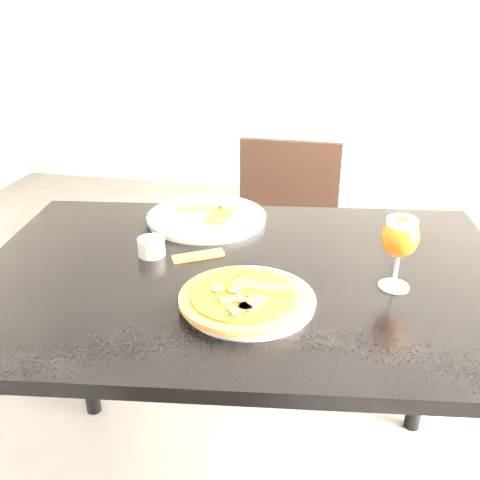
% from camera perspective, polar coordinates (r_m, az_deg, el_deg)
% --- Properties ---
extents(dining_table, '(1.29, 0.95, 0.75)m').
position_cam_1_polar(dining_table, '(1.24, 0.45, -6.91)').
color(dining_table, black).
rests_on(dining_table, ground).
extents(chair_far, '(0.39, 0.39, 0.83)m').
position_cam_1_polar(chair_far, '(1.96, 4.57, -0.97)').
color(chair_far, black).
rests_on(chair_far, ground).
extents(plate_main, '(0.31, 0.31, 0.01)m').
position_cam_1_polar(plate_main, '(1.07, 0.87, -6.40)').
color(plate_main, silver).
rests_on(plate_main, dining_table).
extents(pizza, '(0.25, 0.25, 0.03)m').
position_cam_1_polar(pizza, '(1.05, 0.36, -6.04)').
color(pizza, olive).
rests_on(pizza, plate_main).
extents(plate_second, '(0.42, 0.42, 0.02)m').
position_cam_1_polar(plate_second, '(1.45, -3.57, 2.41)').
color(plate_second, silver).
rests_on(plate_second, dining_table).
extents(crust_scraps, '(0.17, 0.12, 0.01)m').
position_cam_1_polar(crust_scraps, '(1.45, -2.72, 2.89)').
color(crust_scraps, olive).
rests_on(crust_scraps, plate_second).
extents(loose_crust, '(0.12, 0.09, 0.01)m').
position_cam_1_polar(loose_crust, '(1.25, -4.48, -1.68)').
color(loose_crust, olive).
rests_on(loose_crust, dining_table).
extents(sauce_cup, '(0.06, 0.06, 0.04)m').
position_cam_1_polar(sauce_cup, '(1.27, -9.45, -0.65)').
color(sauce_cup, '#B7B4A4').
rests_on(sauce_cup, dining_table).
extents(beer_glass, '(0.08, 0.08, 0.16)m').
position_cam_1_polar(beer_glass, '(1.12, 16.73, 0.25)').
color(beer_glass, silver).
rests_on(beer_glass, dining_table).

